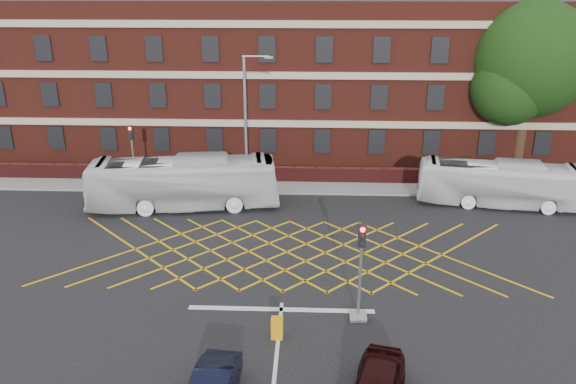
{
  "coord_description": "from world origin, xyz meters",
  "views": [
    {
      "loc": [
        1.18,
        -24.26,
        13.14
      ],
      "look_at": [
        0.08,
        1.5,
        3.53
      ],
      "focal_mm": 35.0,
      "sensor_mm": 36.0,
      "label": 1
    }
  ],
  "objects_px": {
    "direction_signs": "(103,170)",
    "utility_cabinet": "(277,328)",
    "deciduous_tree": "(529,68)",
    "bus_right": "(501,184)",
    "bus_left": "(184,183)",
    "traffic_light_far": "(134,162)",
    "street_lamp": "(247,151)",
    "traffic_light_near": "(360,281)"
  },
  "relations": [
    {
      "from": "bus_right",
      "to": "deciduous_tree",
      "type": "xyz_separation_m",
      "value": [
        3.34,
        7.1,
        6.16
      ]
    },
    {
      "from": "direction_signs",
      "to": "bus_right",
      "type": "bearing_deg",
      "value": -4.02
    },
    {
      "from": "deciduous_tree",
      "to": "direction_signs",
      "type": "bearing_deg",
      "value": -169.72
    },
    {
      "from": "traffic_light_far",
      "to": "street_lamp",
      "type": "xyz_separation_m",
      "value": [
        7.98,
        -1.69,
        1.38
      ]
    },
    {
      "from": "bus_left",
      "to": "direction_signs",
      "type": "bearing_deg",
      "value": 56.0
    },
    {
      "from": "deciduous_tree",
      "to": "utility_cabinet",
      "type": "bearing_deg",
      "value": -127.02
    },
    {
      "from": "street_lamp",
      "to": "direction_signs",
      "type": "relative_size",
      "value": 4.13
    },
    {
      "from": "traffic_light_near",
      "to": "street_lamp",
      "type": "height_order",
      "value": "street_lamp"
    },
    {
      "from": "traffic_light_far",
      "to": "street_lamp",
      "type": "bearing_deg",
      "value": -11.99
    },
    {
      "from": "deciduous_tree",
      "to": "bus_right",
      "type": "bearing_deg",
      "value": -115.19
    },
    {
      "from": "bus_left",
      "to": "traffic_light_near",
      "type": "distance_m",
      "value": 15.54
    },
    {
      "from": "street_lamp",
      "to": "deciduous_tree",
      "type": "bearing_deg",
      "value": 18.2
    },
    {
      "from": "bus_right",
      "to": "utility_cabinet",
      "type": "distance_m",
      "value": 19.73
    },
    {
      "from": "bus_left",
      "to": "street_lamp",
      "type": "xyz_separation_m",
      "value": [
        3.75,
        1.98,
        1.52
      ]
    },
    {
      "from": "bus_right",
      "to": "street_lamp",
      "type": "height_order",
      "value": "street_lamp"
    },
    {
      "from": "bus_left",
      "to": "deciduous_tree",
      "type": "bearing_deg",
      "value": -77.87
    },
    {
      "from": "traffic_light_near",
      "to": "direction_signs",
      "type": "xyz_separation_m",
      "value": [
        -15.99,
        15.03,
        -0.39
      ]
    },
    {
      "from": "deciduous_tree",
      "to": "street_lamp",
      "type": "relative_size",
      "value": 1.35
    },
    {
      "from": "direction_signs",
      "to": "utility_cabinet",
      "type": "height_order",
      "value": "direction_signs"
    },
    {
      "from": "street_lamp",
      "to": "utility_cabinet",
      "type": "bearing_deg",
      "value": -79.67
    },
    {
      "from": "street_lamp",
      "to": "direction_signs",
      "type": "height_order",
      "value": "street_lamp"
    },
    {
      "from": "bus_right",
      "to": "traffic_light_far",
      "type": "bearing_deg",
      "value": 92.83
    },
    {
      "from": "traffic_light_far",
      "to": "bus_right",
      "type": "bearing_deg",
      "value": -5.87
    },
    {
      "from": "utility_cabinet",
      "to": "bus_right",
      "type": "bearing_deg",
      "value": 48.3
    },
    {
      "from": "bus_left",
      "to": "utility_cabinet",
      "type": "relative_size",
      "value": 13.04
    },
    {
      "from": "bus_left",
      "to": "traffic_light_far",
      "type": "distance_m",
      "value": 5.6
    },
    {
      "from": "bus_left",
      "to": "street_lamp",
      "type": "distance_m",
      "value": 4.5
    },
    {
      "from": "traffic_light_near",
      "to": "direction_signs",
      "type": "relative_size",
      "value": 1.94
    },
    {
      "from": "bus_right",
      "to": "street_lamp",
      "type": "xyz_separation_m",
      "value": [
        -15.93,
        0.77,
        1.72
      ]
    },
    {
      "from": "bus_right",
      "to": "direction_signs",
      "type": "distance_m",
      "value": 25.87
    },
    {
      "from": "traffic_light_far",
      "to": "utility_cabinet",
      "type": "distance_m",
      "value": 20.32
    },
    {
      "from": "bus_left",
      "to": "bus_right",
      "type": "xyz_separation_m",
      "value": [
        19.68,
        1.21,
        -0.2
      ]
    },
    {
      "from": "utility_cabinet",
      "to": "traffic_light_near",
      "type": "bearing_deg",
      "value": 24.34
    },
    {
      "from": "bus_right",
      "to": "deciduous_tree",
      "type": "relative_size",
      "value": 0.83
    },
    {
      "from": "bus_right",
      "to": "utility_cabinet",
      "type": "height_order",
      "value": "bus_right"
    },
    {
      "from": "bus_right",
      "to": "traffic_light_near",
      "type": "relative_size",
      "value": 2.38
    },
    {
      "from": "traffic_light_near",
      "to": "bus_right",
      "type": "bearing_deg",
      "value": 53.41
    },
    {
      "from": "deciduous_tree",
      "to": "direction_signs",
      "type": "relative_size",
      "value": 5.57
    },
    {
      "from": "deciduous_tree",
      "to": "direction_signs",
      "type": "height_order",
      "value": "deciduous_tree"
    },
    {
      "from": "utility_cabinet",
      "to": "direction_signs",
      "type": "bearing_deg",
      "value": 127.54
    },
    {
      "from": "deciduous_tree",
      "to": "utility_cabinet",
      "type": "relative_size",
      "value": 13.72
    },
    {
      "from": "traffic_light_far",
      "to": "street_lamp",
      "type": "height_order",
      "value": "street_lamp"
    }
  ]
}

